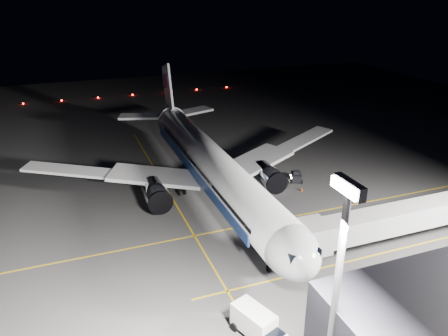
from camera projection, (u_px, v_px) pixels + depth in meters
ground at (212, 197)px, 67.71m from camera, size 200.00×200.00×0.00m
guide_line_main at (237, 227)px, 59.08m from camera, size 0.25×80.00×0.01m
guide_line_cross at (175, 203)px, 65.75m from camera, size 70.00×0.25×0.01m
guide_line_side at (352, 261)px, 51.98m from camera, size 0.25×40.00×0.01m
airliner at (210, 163)px, 66.64m from camera, size 61.48×54.22×16.64m
jet_bridge at (412, 215)px, 52.84m from camera, size 3.60×34.40×6.30m
floodlight_mast_south at (334, 305)px, 26.45m from camera, size 2.40×0.67×20.70m
taxiway_lights at (133, 95)px, 129.74m from camera, size 0.44×60.44×0.44m
service_truck at (258, 324)px, 40.11m from camera, size 5.89×3.95×2.81m
baggage_tug at (296, 176)px, 72.77m from camera, size 3.09×2.83×1.82m
safety_cone_a at (302, 189)px, 69.51m from camera, size 0.42×0.42×0.62m
safety_cone_b at (262, 192)px, 68.44m from camera, size 0.41×0.41×0.61m
safety_cone_c at (241, 184)px, 71.37m from camera, size 0.35×0.35×0.52m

